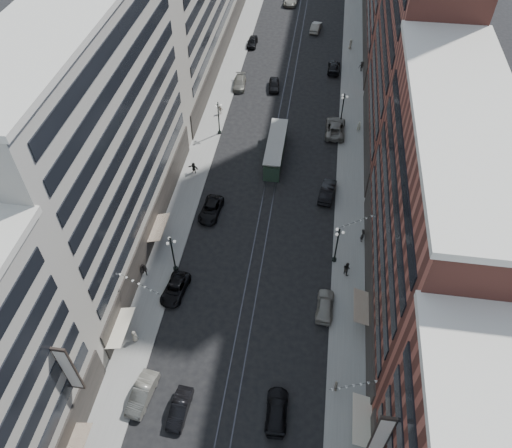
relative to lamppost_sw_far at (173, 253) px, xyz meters
The scene contains 37 objects.
ground 33.44m from the lamppost_sw_far, 73.96° to the left, with size 220.00×220.00×0.00m, color black.
sidewalk_west 42.15m from the lamppost_sw_far, 92.45° to the left, with size 4.00×180.00×0.15m, color gray.
sidewalk_east 46.70m from the lamppost_sw_far, 64.31° to the left, with size 4.00×180.00×0.15m, color gray.
rail_west 42.96m from the lamppost_sw_far, 78.56° to the left, with size 0.12×180.00×0.02m, color #2D2D33.
rail_east 43.26m from the lamppost_sw_far, 76.74° to the left, with size 0.12×180.00×0.02m, color #2D2D33.
building_west_mid 14.31m from the lamppost_sw_far, 147.34° to the left, with size 8.00×36.00×28.00m, color gray.
building_east_mid 27.67m from the lamppost_sw_far, ahead, with size 8.00×30.00×24.00m, color brown.
building_east_tower 42.32m from the lamppost_sw_far, 46.90° to the left, with size 8.00×26.00×42.00m, color brown.
lamppost_sw_far is the anchor object (origin of this frame).
lamppost_sw_mid 27.00m from the lamppost_sw_far, 90.00° to the left, with size 1.03×1.14×5.52m.
lamppost_se_far 18.83m from the lamppost_sw_far, 12.26° to the left, with size 1.03×1.14×5.52m.
lamppost_se_mid 36.91m from the lamppost_sw_far, 60.10° to the left, with size 1.03×1.14×5.52m.
streetcar 24.36m from the lamppost_sw_far, 67.75° to the left, with size 2.43×10.98×3.04m.
car_1 15.78m from the lamppost_sw_far, 87.06° to the right, with size 1.66×4.77×1.57m, color #67655B.
car_2 4.04m from the lamppost_sw_far, 75.69° to the right, with size 2.26×4.90×1.36m, color black.
car_4 18.01m from the lamppost_sw_far, ahead, with size 1.86×4.61×1.57m, color gray.
car_5 17.30m from the lamppost_sw_far, 74.08° to the right, with size 1.51×4.33×1.43m, color black.
car_6 20.75m from the lamppost_sw_far, 48.36° to the right, with size 2.02×4.98×1.45m, color black.
pedestrian_1 10.15m from the lamppost_sw_far, 100.40° to the right, with size 0.79×0.43×1.61m, color #BBB19B.
pedestrian_2 4.08m from the lamppost_sw_far, 158.80° to the right, with size 0.89×0.49×1.84m, color black.
pedestrian_4 22.75m from the lamppost_sw_far, 32.76° to the right, with size 0.90×0.41×1.54m, color #ACA28E.
car_7 10.35m from the lamppost_sw_far, 77.31° to the left, with size 2.41×5.22×1.45m, color black.
car_8 41.00m from the lamppost_sw_far, 88.86° to the left, with size 2.04×5.03×1.46m, color #646359.
car_9 56.13m from the lamppost_sw_far, 89.18° to the left, with size 1.77×4.39×1.50m, color black.
car_10 23.02m from the lamppost_sw_far, 41.96° to the left, with size 1.78×5.11×1.68m, color black.
car_11 34.79m from the lamppost_sw_far, 59.54° to the left, with size 2.91×6.32×1.76m, color #68645C.
car_12 51.41m from the lamppost_sw_far, 70.96° to the left, with size 2.12×5.22×1.52m, color black.
car_13 41.78m from the lamppost_sw_far, 80.62° to the left, with size 1.76×4.37×1.49m, color black.
car_14 65.27m from the lamppost_sw_far, 78.84° to the left, with size 1.71×4.91×1.62m, color slate.
pedestrian_5 17.59m from the lamppost_sw_far, 95.95° to the left, with size 1.57×0.45×1.69m, color black.
pedestrian_6 32.28m from the lamppost_sw_far, 91.51° to the left, with size 0.90×0.41×1.53m, color #AFA291.
pedestrian_7 20.03m from the lamppost_sw_far, ahead, with size 0.92×0.50×1.89m, color black.
pedestrian_8 37.20m from the lamppost_sw_far, 55.21° to the left, with size 0.65×0.43×1.78m, color beige.
pedestrian_9 53.62m from the lamppost_sw_far, 66.11° to the left, with size 1.18×0.49×1.83m, color black.
car_extra_0 76.80m from the lamppost_sw_far, 85.18° to the left, with size 2.80×6.06×1.68m, color gray.
pedestrian_extra_1 60.39m from the lamppost_sw_far, 71.08° to the left, with size 0.91×0.50×1.87m, color #ACA38E.
pedestrian_extra_2 23.08m from the lamppost_sw_far, 19.56° to the left, with size 0.71×0.46×1.94m, color black.
Camera 1 is at (5.32, -6.78, 46.34)m, focal length 35.00 mm.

